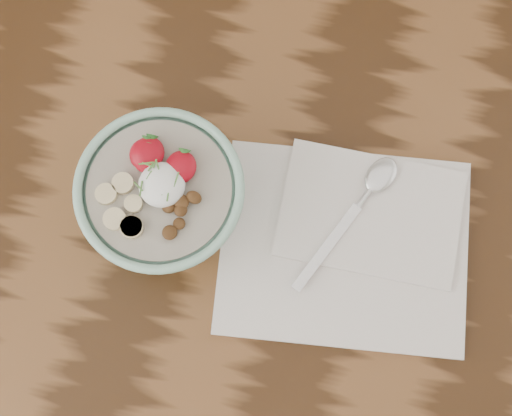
{
  "coord_description": "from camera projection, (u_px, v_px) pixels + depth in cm",
  "views": [
    {
      "loc": [
        -4.24,
        -18.92,
        158.08
      ],
      "look_at": [
        -7.93,
        -2.45,
        85.9
      ],
      "focal_mm": 50.0,
      "sensor_mm": 36.0,
      "label": 1
    }
  ],
  "objects": [
    {
      "name": "breakfast_bowl",
      "position": [
        163.0,
        197.0,
        0.79
      ],
      "size": [
        18.35,
        18.35,
        12.22
      ],
      "rotation": [
        0.0,
        0.0,
        0.42
      ],
      "color": "#8FC0AA",
      "rests_on": "table"
    },
    {
      "name": "spoon",
      "position": [
        368.0,
        193.0,
        0.83
      ],
      "size": [
        10.14,
        18.56,
        1.02
      ],
      "rotation": [
        0.0,
        0.0,
        -0.43
      ],
      "color": "silver",
      "rests_on": "napkin"
    },
    {
      "name": "table",
      "position": [
        319.0,
        238.0,
        0.94
      ],
      "size": [
        160.0,
        90.0,
        75.0
      ],
      "color": "#321C0C",
      "rests_on": "ground"
    },
    {
      "name": "napkin",
      "position": [
        349.0,
        240.0,
        0.84
      ],
      "size": [
        31.35,
        26.52,
        1.77
      ],
      "rotation": [
        0.0,
        0.0,
        0.12
      ],
      "color": "silver",
      "rests_on": "table"
    }
  ]
}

